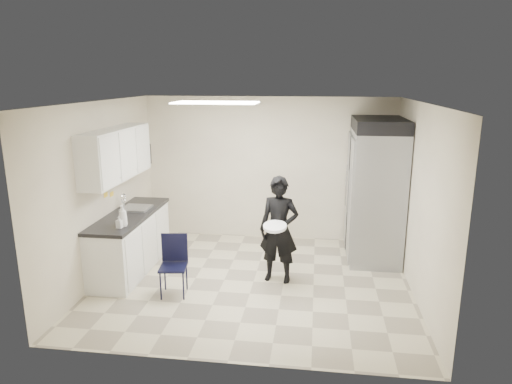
# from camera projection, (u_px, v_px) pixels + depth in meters

# --- Properties ---
(floor) EXTENTS (4.50, 4.50, 0.00)m
(floor) POSITION_uv_depth(u_px,v_px,m) (254.00, 282.00, 6.72)
(floor) COLOR #C0B697
(floor) RESTS_ON ground
(ceiling) EXTENTS (4.50, 4.50, 0.00)m
(ceiling) POSITION_uv_depth(u_px,v_px,m) (253.00, 102.00, 6.08)
(ceiling) COLOR silver
(ceiling) RESTS_ON back_wall
(back_wall) EXTENTS (4.50, 0.00, 4.50)m
(back_wall) POSITION_uv_depth(u_px,v_px,m) (269.00, 169.00, 8.32)
(back_wall) COLOR beige
(back_wall) RESTS_ON floor
(left_wall) EXTENTS (0.00, 4.00, 4.00)m
(left_wall) POSITION_uv_depth(u_px,v_px,m) (102.00, 191.00, 6.69)
(left_wall) COLOR beige
(left_wall) RESTS_ON floor
(right_wall) EXTENTS (0.00, 4.00, 4.00)m
(right_wall) POSITION_uv_depth(u_px,v_px,m) (419.00, 202.00, 6.11)
(right_wall) COLOR beige
(right_wall) RESTS_ON floor
(ceiling_panel) EXTENTS (1.20, 0.60, 0.02)m
(ceiling_panel) POSITION_uv_depth(u_px,v_px,m) (216.00, 103.00, 6.55)
(ceiling_panel) COLOR white
(ceiling_panel) RESTS_ON ceiling
(lower_counter) EXTENTS (0.60, 1.90, 0.86)m
(lower_counter) POSITION_uv_depth(u_px,v_px,m) (131.00, 243.00, 7.06)
(lower_counter) COLOR silver
(lower_counter) RESTS_ON floor
(countertop) EXTENTS (0.64, 1.95, 0.05)m
(countertop) POSITION_uv_depth(u_px,v_px,m) (129.00, 215.00, 6.95)
(countertop) COLOR black
(countertop) RESTS_ON lower_counter
(sink) EXTENTS (0.42, 0.40, 0.14)m
(sink) POSITION_uv_depth(u_px,v_px,m) (136.00, 211.00, 7.19)
(sink) COLOR gray
(sink) RESTS_ON countertop
(faucet) EXTENTS (0.02, 0.02, 0.24)m
(faucet) POSITION_uv_depth(u_px,v_px,m) (124.00, 202.00, 7.18)
(faucet) COLOR silver
(faucet) RESTS_ON countertop
(upper_cabinets) EXTENTS (0.35, 1.80, 0.75)m
(upper_cabinets) POSITION_uv_depth(u_px,v_px,m) (116.00, 154.00, 6.73)
(upper_cabinets) COLOR silver
(upper_cabinets) RESTS_ON left_wall
(towel_dispenser) EXTENTS (0.22, 0.30, 0.35)m
(towel_dispenser) POSITION_uv_depth(u_px,v_px,m) (142.00, 155.00, 7.90)
(towel_dispenser) COLOR black
(towel_dispenser) RESTS_ON left_wall
(notice_sticker_left) EXTENTS (0.00, 0.12, 0.07)m
(notice_sticker_left) POSITION_uv_depth(u_px,v_px,m) (106.00, 195.00, 6.81)
(notice_sticker_left) COLOR yellow
(notice_sticker_left) RESTS_ON left_wall
(notice_sticker_right) EXTENTS (0.00, 0.12, 0.07)m
(notice_sticker_right) POSITION_uv_depth(u_px,v_px,m) (112.00, 194.00, 7.01)
(notice_sticker_right) COLOR yellow
(notice_sticker_right) RESTS_ON left_wall
(commercial_fridge) EXTENTS (0.80, 1.35, 2.10)m
(commercial_fridge) POSITION_uv_depth(u_px,v_px,m) (375.00, 195.00, 7.45)
(commercial_fridge) COLOR gray
(commercial_fridge) RESTS_ON floor
(fridge_compressor) EXTENTS (0.80, 1.35, 0.20)m
(fridge_compressor) POSITION_uv_depth(u_px,v_px,m) (380.00, 125.00, 7.17)
(fridge_compressor) COLOR black
(fridge_compressor) RESTS_ON commercial_fridge
(folding_chair) EXTENTS (0.41, 0.41, 0.81)m
(folding_chair) POSITION_uv_depth(u_px,v_px,m) (173.00, 267.00, 6.22)
(folding_chair) COLOR black
(folding_chair) RESTS_ON floor
(man_tuxedo) EXTENTS (0.62, 0.46, 1.57)m
(man_tuxedo) POSITION_uv_depth(u_px,v_px,m) (279.00, 230.00, 6.59)
(man_tuxedo) COLOR black
(man_tuxedo) RESTS_ON floor
(bucket_lid) EXTENTS (0.37, 0.37, 0.04)m
(bucket_lid) POSITION_uv_depth(u_px,v_px,m) (275.00, 227.00, 6.32)
(bucket_lid) COLOR silver
(bucket_lid) RESTS_ON man_tuxedo
(soap_bottle_a) EXTENTS (0.13, 0.13, 0.31)m
(soap_bottle_a) POSITION_uv_depth(u_px,v_px,m) (123.00, 216.00, 6.31)
(soap_bottle_a) COLOR white
(soap_bottle_a) RESTS_ON countertop
(soap_bottle_b) EXTENTS (0.08, 0.08, 0.17)m
(soap_bottle_b) POSITION_uv_depth(u_px,v_px,m) (119.00, 222.00, 6.26)
(soap_bottle_b) COLOR #B5B2BF
(soap_bottle_b) RESTS_ON countertop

